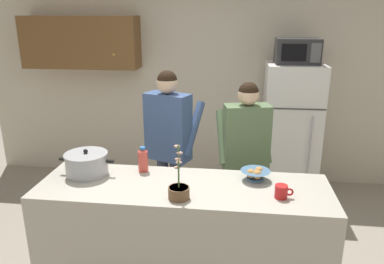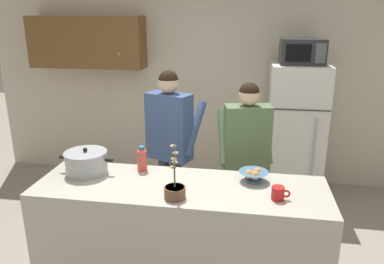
{
  "view_description": "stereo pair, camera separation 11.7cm",
  "coord_description": "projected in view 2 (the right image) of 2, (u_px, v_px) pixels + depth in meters",
  "views": [
    {
      "loc": [
        0.38,
        -2.51,
        2.15
      ],
      "look_at": [
        0.0,
        0.55,
        1.17
      ],
      "focal_mm": 34.66,
      "sensor_mm": 36.0,
      "label": 1
    },
    {
      "loc": [
        0.49,
        -2.49,
        2.15
      ],
      "look_at": [
        0.0,
        0.55,
        1.17
      ],
      "focal_mm": 34.66,
      "sensor_mm": 36.0,
      "label": 2
    }
  ],
  "objects": [
    {
      "name": "microwave",
      "position": [
        302.0,
        51.0,
        4.1
      ],
      "size": [
        0.48,
        0.37,
        0.28
      ],
      "color": "#2D2D30",
      "rests_on": "refrigerator"
    },
    {
      "name": "potted_orchid",
      "position": [
        175.0,
        190.0,
        2.58
      ],
      "size": [
        0.15,
        0.15,
        0.4
      ],
      "color": "brown",
      "rests_on": "kitchen_island"
    },
    {
      "name": "person_near_pot",
      "position": [
        170.0,
        135.0,
        3.55
      ],
      "size": [
        0.6,
        0.55,
        1.67
      ],
      "color": "#33384C",
      "rests_on": "ground"
    },
    {
      "name": "coffee_mug",
      "position": [
        278.0,
        193.0,
        2.57
      ],
      "size": [
        0.13,
        0.09,
        0.1
      ],
      "color": "red",
      "rests_on": "kitchen_island"
    },
    {
      "name": "refrigerator",
      "position": [
        295.0,
        132.0,
        4.41
      ],
      "size": [
        0.64,
        0.68,
        1.62
      ],
      "color": "white",
      "rests_on": "ground"
    },
    {
      "name": "back_wall_unit",
      "position": [
        195.0,
        77.0,
        4.82
      ],
      "size": [
        6.0,
        0.48,
        2.6
      ],
      "color": "beige",
      "rests_on": "ground"
    },
    {
      "name": "bread_bowl",
      "position": [
        254.0,
        175.0,
        2.85
      ],
      "size": [
        0.23,
        0.23,
        0.1
      ],
      "color": "#4C7299",
      "rests_on": "kitchen_island"
    },
    {
      "name": "kitchen_island",
      "position": [
        181.0,
        238.0,
        2.93
      ],
      "size": [
        2.21,
        0.68,
        0.92
      ],
      "primitive_type": "cube",
      "color": "#BCB7A8",
      "rests_on": "ground"
    },
    {
      "name": "cooking_pot",
      "position": [
        86.0,
        162.0,
        2.99
      ],
      "size": [
        0.45,
        0.34,
        0.22
      ],
      "color": "#ADAFB5",
      "rests_on": "kitchen_island"
    },
    {
      "name": "person_by_sink",
      "position": [
        246.0,
        148.0,
        3.36
      ],
      "size": [
        0.55,
        0.49,
        1.6
      ],
      "color": "#726656",
      "rests_on": "ground"
    },
    {
      "name": "bottle_near_edge",
      "position": [
        142.0,
        159.0,
        3.03
      ],
      "size": [
        0.08,
        0.08,
        0.21
      ],
      "color": "#D84C3F",
      "rests_on": "kitchen_island"
    }
  ]
}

